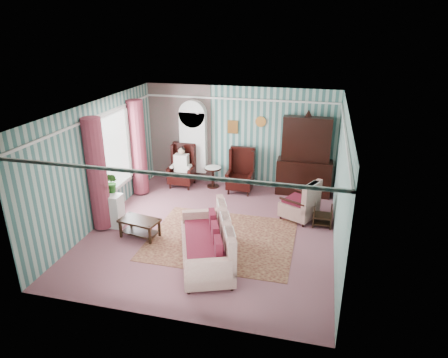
% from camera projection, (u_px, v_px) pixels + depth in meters
% --- Properties ---
extents(floor, '(6.00, 6.00, 0.00)m').
position_uv_depth(floor, '(212.00, 231.00, 9.30)').
color(floor, '#7E4956').
rests_on(floor, ground).
extents(room_shell, '(5.53, 6.02, 2.91)m').
position_uv_depth(room_shell, '(187.00, 145.00, 8.86)').
color(room_shell, '#3A6A64').
rests_on(room_shell, ground).
extents(bookcase, '(0.80, 0.28, 2.24)m').
position_uv_depth(bookcase, '(194.00, 147.00, 11.75)').
color(bookcase, silver).
rests_on(bookcase, floor).
extents(dresser_hutch, '(1.50, 0.56, 2.36)m').
position_uv_depth(dresser_hutch, '(305.00, 154.00, 10.89)').
color(dresser_hutch, black).
rests_on(dresser_hutch, floor).
extents(wingback_left, '(0.76, 0.80, 1.25)m').
position_uv_depth(wingback_left, '(182.00, 166.00, 11.64)').
color(wingback_left, black).
rests_on(wingback_left, floor).
extents(wingback_right, '(0.76, 0.80, 1.25)m').
position_uv_depth(wingback_right, '(240.00, 171.00, 11.25)').
color(wingback_right, black).
rests_on(wingback_right, floor).
extents(seated_woman, '(0.44, 0.40, 1.18)m').
position_uv_depth(seated_woman, '(182.00, 167.00, 11.65)').
color(seated_woman, silver).
rests_on(seated_woman, floor).
extents(round_side_table, '(0.50, 0.50, 0.60)m').
position_uv_depth(round_side_table, '(213.00, 177.00, 11.69)').
color(round_side_table, black).
rests_on(round_side_table, floor).
extents(nest_table, '(0.45, 0.38, 0.54)m').
position_uv_depth(nest_table, '(322.00, 216.00, 9.46)').
color(nest_table, black).
rests_on(nest_table, floor).
extents(plant_stand, '(0.55, 0.35, 0.80)m').
position_uv_depth(plant_stand, '(111.00, 210.00, 9.42)').
color(plant_stand, white).
rests_on(plant_stand, floor).
extents(rug, '(3.20, 2.60, 0.01)m').
position_uv_depth(rug, '(221.00, 239.00, 8.96)').
color(rug, '#541F1C').
rests_on(rug, floor).
extents(sofa, '(1.58, 2.29, 0.92)m').
position_uv_depth(sofa, '(206.00, 243.00, 7.92)').
color(sofa, beige).
rests_on(sofa, floor).
extents(floral_armchair, '(1.12, 1.12, 0.95)m').
position_uv_depth(floral_armchair, '(300.00, 201.00, 9.75)').
color(floral_armchair, beige).
rests_on(floral_armchair, floor).
extents(coffee_table, '(0.96, 0.62, 0.44)m').
position_uv_depth(coffee_table, '(140.00, 228.00, 8.99)').
color(coffee_table, black).
rests_on(coffee_table, floor).
extents(potted_plant_a, '(0.42, 0.39, 0.40)m').
position_uv_depth(potted_plant_a, '(103.00, 189.00, 9.08)').
color(potted_plant_a, '#29571B').
rests_on(potted_plant_a, plant_stand).
extents(potted_plant_b, '(0.34, 0.31, 0.50)m').
position_uv_depth(potted_plant_b, '(112.00, 183.00, 9.31)').
color(potted_plant_b, '#25551A').
rests_on(potted_plant_b, plant_stand).
extents(potted_plant_c, '(0.25, 0.25, 0.39)m').
position_uv_depth(potted_plant_c, '(106.00, 186.00, 9.29)').
color(potted_plant_c, '#1C591F').
rests_on(potted_plant_c, plant_stand).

